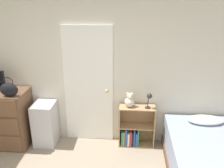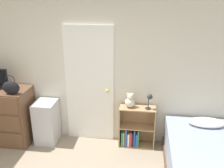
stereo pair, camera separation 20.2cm
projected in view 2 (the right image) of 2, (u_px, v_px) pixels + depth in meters
The scene contains 9 objects.
wall_back at pixel (83, 69), 4.18m from camera, with size 10.00×0.06×2.55m.
door_closed at pixel (90, 86), 4.20m from camera, with size 0.82×0.09×2.02m.
dresser at pixel (1, 115), 4.33m from camera, with size 1.05×0.55×0.97m.
handbag at pixel (11, 87), 3.91m from camera, with size 0.28×0.12×0.31m.
storage_bin at pixel (47, 122), 4.34m from camera, with size 0.36×0.41×0.75m.
bookshelf at pixel (134, 130), 4.25m from camera, with size 0.60×0.26×0.72m.
teddy_bear at pixel (130, 101), 4.07m from camera, with size 0.16×0.16×0.25m.
desk_lamp at pixel (150, 99), 3.97m from camera, with size 0.11×0.10×0.26m.
bed at pixel (214, 168), 3.35m from camera, with size 1.24×1.92×0.66m.
Camera 2 is at (1.02, -1.64, 2.51)m, focal length 40.00 mm.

